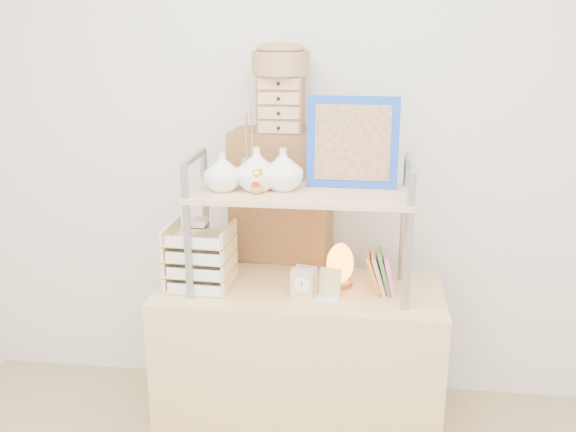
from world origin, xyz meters
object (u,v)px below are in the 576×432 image
(cabinet, at_px, (282,270))
(salt_lamp, at_px, (340,264))
(desk, at_px, (299,366))
(letter_tray, at_px, (199,260))

(cabinet, distance_m, salt_lamp, 0.47)
(desk, bearing_deg, salt_lamp, 15.56)
(desk, bearing_deg, cabinet, 108.19)
(cabinet, height_order, salt_lamp, cabinet)
(desk, relative_size, letter_tray, 3.98)
(letter_tray, height_order, salt_lamp, letter_tray)
(desk, distance_m, cabinet, 0.49)
(desk, xyz_separation_m, salt_lamp, (0.17, 0.05, 0.47))
(cabinet, bearing_deg, salt_lamp, -41.96)
(desk, height_order, letter_tray, letter_tray)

